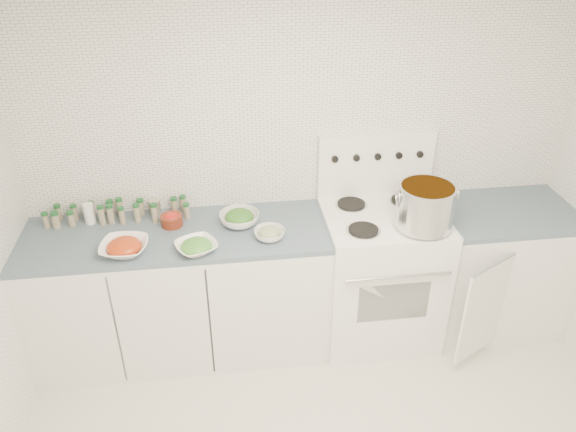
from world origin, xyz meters
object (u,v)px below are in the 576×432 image
at_px(stock_pot, 425,205).
at_px(bowl_snowpea, 196,247).
at_px(bowl_tomato, 124,247).
at_px(stove, 379,271).

xyz_separation_m(stock_pot, bowl_snowpea, (-1.36, -0.04, -0.16)).
distance_m(bowl_tomato, bowl_snowpea, 0.41).
xyz_separation_m(bowl_tomato, bowl_snowpea, (0.41, -0.04, -0.01)).
xyz_separation_m(stove, bowl_tomato, (-1.58, -0.17, 0.44)).
bearing_deg(stove, bowl_snowpea, -169.86).
bearing_deg(stock_pot, bowl_tomato, 179.84).
relative_size(stove, bowl_tomato, 4.51).
distance_m(stock_pot, bowl_tomato, 1.77).
relative_size(stock_pot, bowl_tomato, 1.21).
height_order(stove, stock_pot, stove).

